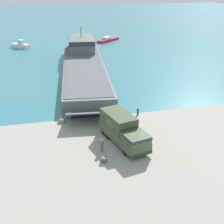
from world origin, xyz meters
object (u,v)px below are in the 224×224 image
at_px(soldier_on_ramp, 102,144).
at_px(cargo_crate, 104,160).
at_px(landing_craft, 83,62).
at_px(mooring_bollard, 138,111).
at_px(moored_boat_a, 108,40).
at_px(military_truck, 123,130).
at_px(moored_boat_b, 21,45).

distance_m(soldier_on_ramp, cargo_crate, 2.19).
relative_size(landing_craft, mooring_bollard, 47.97).
bearing_deg(mooring_bollard, moored_boat_a, 81.87).
distance_m(landing_craft, military_truck, 31.70).
bearing_deg(moored_boat_a, mooring_bollard, -51.19).
bearing_deg(moored_boat_a, moored_boat_b, -124.49).
relative_size(landing_craft, moored_boat_a, 5.55).
bearing_deg(landing_craft, mooring_bollard, -74.44).
height_order(landing_craft, cargo_crate, landing_craft).
relative_size(military_truck, moored_boat_a, 1.07).
bearing_deg(mooring_bollard, cargo_crate, -123.63).
relative_size(military_truck, soldier_on_ramp, 5.05).
distance_m(moored_boat_a, cargo_crate, 66.16).
bearing_deg(soldier_on_ramp, military_truck, 151.26).
height_order(moored_boat_a, mooring_bollard, moored_boat_a).
bearing_deg(landing_craft, soldier_on_ramp, -88.85).
bearing_deg(moored_boat_a, military_truck, -54.03).
xyz_separation_m(moored_boat_a, cargo_crate, (-14.87, -64.46, -0.19)).
bearing_deg(soldier_on_ramp, moored_boat_b, -137.09).
relative_size(soldier_on_ramp, mooring_bollard, 1.83).
distance_m(military_truck, soldier_on_ramp, 3.29).
height_order(mooring_bollard, cargo_crate, mooring_bollard).
bearing_deg(moored_boat_b, moored_boat_a, -44.27).
relative_size(military_truck, moored_boat_b, 1.56).
distance_m(soldier_on_ramp, moored_boat_a, 64.09).
xyz_separation_m(military_truck, moored_boat_a, (11.79, 60.86, -1.19)).
distance_m(landing_craft, moored_boat_b, 28.72).
bearing_deg(mooring_bollard, military_truck, -119.74).
bearing_deg(mooring_bollard, moored_boat_b, 109.30).
xyz_separation_m(landing_craft, cargo_crate, (-3.17, -35.30, -1.48)).
bearing_deg(military_truck, mooring_bollard, 136.53).
relative_size(soldier_on_ramp, moored_boat_b, 0.31).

